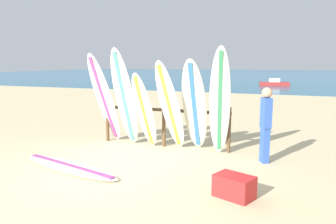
{
  "coord_description": "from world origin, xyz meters",
  "views": [
    {
      "loc": [
        3.37,
        -4.88,
        2.14
      ],
      "look_at": [
        0.39,
        2.96,
        0.85
      ],
      "focal_mm": 34.4,
      "sensor_mm": 36.0,
      "label": 1
    }
  ],
  "objects_px": {
    "surfboard_leaning_left": "(125,98)",
    "surfboard_leaning_center_left": "(144,111)",
    "surfboard_rack": "(164,118)",
    "surfboard_leaning_center": "(170,107)",
    "surfboard_leaning_center_right": "(195,106)",
    "surfboard_lying_on_sand": "(69,167)",
    "surfboard_leaning_far_left": "(104,99)",
    "small_boat_offshore": "(274,83)",
    "beachgoer_standing": "(266,122)",
    "surfboard_leaning_right": "(220,102)",
    "cooler_box": "(234,186)"
  },
  "relations": [
    {
      "from": "surfboard_leaning_left",
      "to": "surfboard_leaning_center_right",
      "type": "distance_m",
      "value": 1.83
    },
    {
      "from": "surfboard_leaning_left",
      "to": "surfboard_leaning_far_left",
      "type": "bearing_deg",
      "value": 172.69
    },
    {
      "from": "surfboard_leaning_center_right",
      "to": "small_boat_offshore",
      "type": "relative_size",
      "value": 0.82
    },
    {
      "from": "beachgoer_standing",
      "to": "small_boat_offshore",
      "type": "bearing_deg",
      "value": 92.23
    },
    {
      "from": "surfboard_leaning_center_left",
      "to": "surfboard_leaning_right",
      "type": "xyz_separation_m",
      "value": [
        1.86,
        0.06,
        0.29
      ]
    },
    {
      "from": "surfboard_rack",
      "to": "surfboard_leaning_center",
      "type": "relative_size",
      "value": 1.56
    },
    {
      "from": "surfboard_leaning_far_left",
      "to": "surfboard_lying_on_sand",
      "type": "distance_m",
      "value": 2.42
    },
    {
      "from": "surfboard_leaning_center_left",
      "to": "surfboard_leaning_center_right",
      "type": "xyz_separation_m",
      "value": [
        1.24,
        0.15,
        0.16
      ]
    },
    {
      "from": "surfboard_rack",
      "to": "surfboard_leaning_center_right",
      "type": "distance_m",
      "value": 1.0
    },
    {
      "from": "surfboard_leaning_left",
      "to": "surfboard_lying_on_sand",
      "type": "relative_size",
      "value": 0.9
    },
    {
      "from": "surfboard_leaning_center_right",
      "to": "beachgoer_standing",
      "type": "relative_size",
      "value": 1.38
    },
    {
      "from": "surfboard_lying_on_sand",
      "to": "surfboard_leaning_center",
      "type": "bearing_deg",
      "value": 51.8
    },
    {
      "from": "surfboard_leaning_far_left",
      "to": "surfboard_leaning_right",
      "type": "xyz_separation_m",
      "value": [
        3.09,
        -0.1,
        0.06
      ]
    },
    {
      "from": "surfboard_rack",
      "to": "surfboard_leaning_right",
      "type": "xyz_separation_m",
      "value": [
        1.51,
        -0.35,
        0.53
      ]
    },
    {
      "from": "beachgoer_standing",
      "to": "small_boat_offshore",
      "type": "distance_m",
      "value": 24.67
    },
    {
      "from": "surfboard_leaning_far_left",
      "to": "small_boat_offshore",
      "type": "distance_m",
      "value": 24.62
    },
    {
      "from": "surfboard_lying_on_sand",
      "to": "beachgoer_standing",
      "type": "distance_m",
      "value": 4.22
    },
    {
      "from": "surfboard_lying_on_sand",
      "to": "small_boat_offshore",
      "type": "height_order",
      "value": "small_boat_offshore"
    },
    {
      "from": "surfboard_leaning_right",
      "to": "cooler_box",
      "type": "bearing_deg",
      "value": -72.03
    },
    {
      "from": "surfboard_leaning_center",
      "to": "beachgoer_standing",
      "type": "bearing_deg",
      "value": -1.57
    },
    {
      "from": "surfboard_leaning_left",
      "to": "surfboard_leaning_center_left",
      "type": "bearing_deg",
      "value": -7.4
    },
    {
      "from": "surfboard_leaning_center",
      "to": "surfboard_leaning_center_right",
      "type": "height_order",
      "value": "surfboard_leaning_center_right"
    },
    {
      "from": "surfboard_leaning_center_left",
      "to": "surfboard_leaning_center_right",
      "type": "relative_size",
      "value": 0.86
    },
    {
      "from": "surfboard_rack",
      "to": "beachgoer_standing",
      "type": "distance_m",
      "value": 2.59
    },
    {
      "from": "surfboard_leaning_center",
      "to": "surfboard_leaning_center_right",
      "type": "distance_m",
      "value": 0.58
    },
    {
      "from": "beachgoer_standing",
      "to": "surfboard_rack",
      "type": "bearing_deg",
      "value": 168.94
    },
    {
      "from": "surfboard_leaning_far_left",
      "to": "surfboard_lying_on_sand",
      "type": "bearing_deg",
      "value": -78.52
    },
    {
      "from": "surfboard_leaning_center",
      "to": "cooler_box",
      "type": "bearing_deg",
      "value": -48.45
    },
    {
      "from": "surfboard_leaning_center",
      "to": "beachgoer_standing",
      "type": "relative_size",
      "value": 1.36
    },
    {
      "from": "surfboard_leaning_far_left",
      "to": "surfboard_leaning_center_right",
      "type": "bearing_deg",
      "value": -0.14
    },
    {
      "from": "cooler_box",
      "to": "small_boat_offshore",
      "type": "bearing_deg",
      "value": 112.58
    },
    {
      "from": "surfboard_lying_on_sand",
      "to": "cooler_box",
      "type": "height_order",
      "value": "cooler_box"
    },
    {
      "from": "surfboard_leaning_center_left",
      "to": "beachgoer_standing",
      "type": "relative_size",
      "value": 1.18
    },
    {
      "from": "surfboard_leaning_center_left",
      "to": "surfboard_lying_on_sand",
      "type": "distance_m",
      "value": 2.28
    },
    {
      "from": "surfboard_leaning_far_left",
      "to": "surfboard_leaning_center_left",
      "type": "relative_size",
      "value": 1.24
    },
    {
      "from": "surfboard_rack",
      "to": "surfboard_lying_on_sand",
      "type": "distance_m",
      "value": 2.7
    },
    {
      "from": "surfboard_rack",
      "to": "surfboard_leaning_far_left",
      "type": "bearing_deg",
      "value": -170.93
    },
    {
      "from": "surfboard_leaning_center_left",
      "to": "cooler_box",
      "type": "bearing_deg",
      "value": -39.92
    },
    {
      "from": "surfboard_leaning_center",
      "to": "surfboard_leaning_center_right",
      "type": "bearing_deg",
      "value": 17.56
    },
    {
      "from": "surfboard_leaning_right",
      "to": "surfboard_leaning_center_right",
      "type": "bearing_deg",
      "value": 171.27
    },
    {
      "from": "surfboard_leaning_center_right",
      "to": "cooler_box",
      "type": "distance_m",
      "value": 2.84
    },
    {
      "from": "surfboard_leaning_center",
      "to": "surfboard_leaning_right",
      "type": "relative_size",
      "value": 0.88
    },
    {
      "from": "surfboard_leaning_left",
      "to": "surfboard_lying_on_sand",
      "type": "bearing_deg",
      "value": -96.41
    },
    {
      "from": "surfboard_rack",
      "to": "surfboard_leaning_center",
      "type": "distance_m",
      "value": 0.66
    },
    {
      "from": "surfboard_leaning_center_right",
      "to": "surfboard_lying_on_sand",
      "type": "xyz_separation_m",
      "value": [
        -2.05,
        -2.08,
        -1.09
      ]
    },
    {
      "from": "cooler_box",
      "to": "surfboard_leaning_far_left",
      "type": "bearing_deg",
      "value": 169.87
    },
    {
      "from": "small_boat_offshore",
      "to": "surfboard_leaning_center_left",
      "type": "bearing_deg",
      "value": -94.49
    },
    {
      "from": "surfboard_lying_on_sand",
      "to": "surfboard_leaning_right",
      "type": "bearing_deg",
      "value": 36.56
    },
    {
      "from": "surfboard_rack",
      "to": "surfboard_leaning_left",
      "type": "xyz_separation_m",
      "value": [
        -0.94,
        -0.34,
        0.53
      ]
    },
    {
      "from": "surfboard_leaning_center_left",
      "to": "cooler_box",
      "type": "xyz_separation_m",
      "value": [
        2.58,
        -2.16,
        -0.78
      ]
    }
  ]
}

